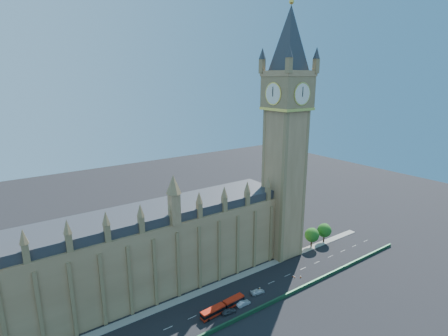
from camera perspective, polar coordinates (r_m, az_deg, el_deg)
ground at (r=118.98m, az=0.13°, el=-21.17°), size 400.00×400.00×0.00m
palace_westminster at (r=119.21m, az=-16.50°, el=-13.91°), size 120.00×20.00×28.00m
elizabeth_tower at (r=133.03m, az=10.15°, el=7.84°), size 20.59×20.59×105.00m
bridge_parapet at (r=112.84m, az=3.01°, el=-23.07°), size 160.00×0.60×1.20m
kerb_north at (r=125.44m, az=-2.53°, el=-19.06°), size 160.00×3.00×0.16m
tree_east_near at (r=153.89m, az=14.19°, el=-10.48°), size 6.00×6.00×8.50m
tree_east_far at (r=159.62m, az=16.10°, el=-9.68°), size 6.00×6.00×8.50m
red_bus at (r=114.95m, az=-0.18°, el=-21.75°), size 15.83×3.45×2.67m
car_grey at (r=114.42m, az=0.76°, el=-22.33°), size 4.78×2.43×1.56m
car_silver at (r=117.67m, az=3.20°, el=-21.19°), size 4.70×1.72×1.54m
car_white at (r=123.17m, az=5.53°, el=-19.47°), size 5.11×2.64×1.42m
cone_a at (r=125.53m, az=5.84°, el=-18.93°), size 0.66×0.66×0.80m
cone_b at (r=133.90m, az=12.41°, el=-16.91°), size 0.61×0.61×0.79m
cone_c at (r=133.40m, az=11.45°, el=-17.02°), size 0.51×0.51×0.62m
cone_d at (r=133.91m, az=11.22°, el=-16.87°), size 0.51×0.51×0.65m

